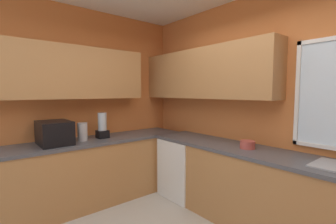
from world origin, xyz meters
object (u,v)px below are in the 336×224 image
at_px(blender_appliance, 102,127).
at_px(dishwasher, 185,167).
at_px(bowl, 247,145).
at_px(kettle, 83,132).
at_px(microwave, 54,133).

bearing_deg(blender_appliance, dishwasher, 56.53).
distance_m(dishwasher, bowl, 1.12).
bearing_deg(bowl, kettle, -141.25).
relative_size(dishwasher, bowl, 5.00).
relative_size(microwave, bowl, 2.84).
bearing_deg(kettle, microwave, -93.34).
bearing_deg(kettle, bowl, 38.75).
xyz_separation_m(microwave, bowl, (1.66, 1.66, -0.10)).
xyz_separation_m(kettle, blender_appliance, (-0.02, 0.29, 0.04)).
xyz_separation_m(dishwasher, microwave, (-0.66, -1.63, 0.61)).
xyz_separation_m(kettle, bowl, (1.64, 1.32, -0.08)).
relative_size(dishwasher, microwave, 1.76).
bearing_deg(dishwasher, bowl, 1.72).
height_order(microwave, bowl, microwave).
distance_m(bowl, blender_appliance, 1.96).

